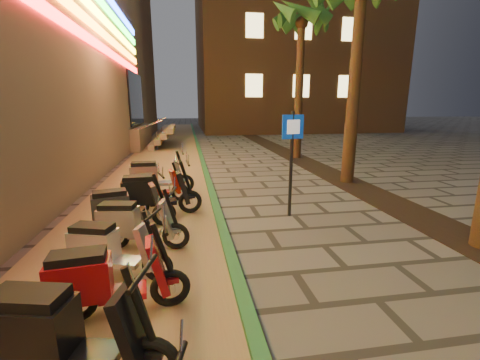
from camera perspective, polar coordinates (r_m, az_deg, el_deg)
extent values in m
plane|color=#474442|center=(3.86, 18.77, -27.45)|extent=(120.00, 120.00, 0.00)
cube|color=#8C7251|center=(12.82, -13.97, 1.72)|extent=(3.40, 60.00, 0.01)
cube|color=#256334|center=(12.78, -6.36, 2.20)|extent=(0.18, 60.00, 0.10)
cube|color=black|center=(9.45, 24.02, -3.08)|extent=(1.20, 40.00, 0.02)
cube|color=black|center=(20.74, -17.97, 13.49)|extent=(0.08, 5.00, 3.00)
cube|color=gray|center=(21.21, -23.06, 7.10)|extent=(5.00, 6.00, 1.20)
cube|color=#FF1414|center=(9.24, -30.40, 24.20)|extent=(0.06, 26.00, 0.28)
cube|color=gray|center=(20.76, -14.84, 6.35)|extent=(0.35, 5.00, 0.30)
cube|color=gray|center=(20.70, -13.92, 7.22)|extent=(0.35, 5.00, 0.30)
cube|color=gray|center=(20.65, -12.99, 8.09)|extent=(0.35, 5.00, 0.30)
cube|color=gray|center=(20.60, -12.05, 8.97)|extent=(0.35, 5.00, 0.30)
cylinder|color=silver|center=(18.72, -16.82, 8.91)|extent=(2.09, 0.06, 0.81)
cylinder|color=silver|center=(22.69, -15.57, 9.65)|extent=(2.09, 0.06, 0.81)
cube|color=brown|center=(37.47, 8.33, 28.61)|extent=(18.00, 16.00, 25.00)
cube|color=#FFE58C|center=(27.12, 2.51, 16.43)|extent=(1.40, 0.06, 1.80)
cube|color=#FFE58C|center=(28.21, 10.82, 16.09)|extent=(1.40, 0.06, 1.80)
cube|color=#FFE58C|center=(29.80, 18.34, 15.51)|extent=(1.40, 0.06, 1.80)
cube|color=#FFE58C|center=(27.74, 2.62, 25.75)|extent=(1.40, 0.06, 1.80)
cube|color=#FFE58C|center=(28.80, 11.24, 25.06)|extent=(1.40, 0.06, 1.80)
cube|color=#FFE58C|center=(30.36, 19.01, 24.00)|extent=(1.40, 0.06, 1.80)
cylinder|color=#472D19|center=(10.84, 19.56, 14.47)|extent=(0.40, 0.40, 5.70)
cylinder|color=#472D19|center=(15.42, 10.43, 14.87)|extent=(0.40, 0.40, 5.95)
sphere|color=#472D19|center=(15.80, 10.92, 25.70)|extent=(0.56, 0.56, 0.56)
cone|color=#224816|center=(16.22, 14.30, 26.87)|extent=(0.60, 1.93, 1.52)
cone|color=#224816|center=(16.65, 12.70, 26.57)|extent=(1.70, 1.86, 1.52)
cone|color=#224816|center=(16.76, 10.41, 26.58)|extent=(2.00, 0.93, 1.52)
cone|color=#224816|center=(16.48, 8.35, 26.88)|extent=(1.97, 1.48, 1.52)
cone|color=#224816|center=(15.94, 7.42, 27.39)|extent=(1.22, 2.02, 1.52)
cone|color=#224816|center=(15.38, 8.15, 27.90)|extent=(1.22, 2.02, 1.52)
cone|color=#224816|center=(15.07, 10.35, 28.14)|extent=(1.97, 1.48, 1.52)
cone|color=#224816|center=(15.17, 12.90, 27.93)|extent=(2.00, 0.93, 1.52)
cone|color=#224816|center=(15.63, 14.44, 27.40)|extent=(1.70, 1.86, 1.52)
cylinder|color=black|center=(7.18, 9.06, 2.60)|extent=(0.07, 0.07, 2.34)
cube|color=#0B3493|center=(7.06, 9.39, 9.31)|extent=(0.51, 0.14, 0.52)
cube|color=white|center=(7.04, 9.50, 9.30)|extent=(0.30, 0.08, 0.30)
torus|color=black|center=(3.81, -33.46, -24.65)|extent=(0.54, 0.22, 0.53)
cylinder|color=silver|center=(3.81, -33.46, -24.65)|extent=(0.16, 0.13, 0.14)
cube|color=black|center=(3.51, -25.42, -26.36)|extent=(0.63, 0.47, 0.08)
cube|color=black|center=(3.60, -32.99, -21.21)|extent=(0.78, 0.54, 0.51)
cube|color=black|center=(3.46, -33.63, -17.10)|extent=(0.69, 0.46, 0.12)
cube|color=black|center=(3.16, -18.42, -23.70)|extent=(0.36, 0.46, 0.72)
cylinder|color=black|center=(3.02, -17.38, -20.80)|extent=(0.29, 0.13, 0.75)
cylinder|color=black|center=(2.83, -16.85, -15.45)|extent=(0.18, 0.59, 0.04)
cube|color=black|center=(3.25, -15.48, -27.27)|extent=(0.25, 0.19, 0.06)
torus|color=black|center=(4.40, -27.21, -18.78)|extent=(0.51, 0.15, 0.50)
cylinder|color=silver|center=(4.40, -27.21, -18.78)|extent=(0.15, 0.11, 0.13)
torus|color=black|center=(4.30, -12.26, -18.24)|extent=(0.51, 0.15, 0.50)
cylinder|color=silver|center=(4.30, -12.26, -18.24)|extent=(0.15, 0.11, 0.13)
cube|color=maroon|center=(4.30, -19.98, -18.23)|extent=(0.56, 0.39, 0.08)
cube|color=maroon|center=(4.25, -26.56, -15.56)|extent=(0.71, 0.44, 0.48)
cube|color=black|center=(4.13, -26.96, -12.13)|extent=(0.63, 0.38, 0.12)
cube|color=maroon|center=(4.14, -14.41, -14.50)|extent=(0.30, 0.41, 0.68)
cylinder|color=black|center=(4.06, -13.60, -12.02)|extent=(0.27, 0.10, 0.71)
cylinder|color=black|center=(3.94, -13.13, -7.92)|extent=(0.11, 0.56, 0.04)
cube|color=maroon|center=(4.24, -12.34, -16.90)|extent=(0.23, 0.16, 0.06)
torus|color=black|center=(5.31, -24.88, -13.03)|extent=(0.48, 0.23, 0.47)
cylinder|color=silver|center=(5.31, -24.88, -13.03)|extent=(0.15, 0.12, 0.13)
torus|color=black|center=(4.86, -14.44, -14.67)|extent=(0.48, 0.23, 0.47)
cylinder|color=silver|center=(4.86, -14.44, -14.67)|extent=(0.15, 0.12, 0.13)
cube|color=white|center=(5.05, -20.04, -13.49)|extent=(0.57, 0.44, 0.07)
cube|color=white|center=(5.17, -24.48, -10.53)|extent=(0.71, 0.52, 0.45)
cube|color=black|center=(5.07, -24.76, -7.80)|extent=(0.62, 0.45, 0.11)
cube|color=white|center=(4.77, -16.09, -11.19)|extent=(0.34, 0.42, 0.64)
cylinder|color=black|center=(4.68, -15.52, -9.26)|extent=(0.26, 0.14, 0.67)
cylinder|color=black|center=(4.56, -15.22, -5.94)|extent=(0.20, 0.51, 0.04)
cube|color=white|center=(4.81, -14.52, -13.52)|extent=(0.23, 0.18, 0.05)
torus|color=black|center=(6.08, -21.20, -9.25)|extent=(0.50, 0.17, 0.49)
cylinder|color=silver|center=(6.08, -21.20, -9.25)|extent=(0.14, 0.11, 0.13)
torus|color=black|center=(5.79, -11.34, -9.73)|extent=(0.50, 0.17, 0.49)
cylinder|color=silver|center=(5.79, -11.34, -9.73)|extent=(0.14, 0.11, 0.13)
cube|color=#A1A1A9|center=(5.90, -16.51, -9.18)|extent=(0.56, 0.40, 0.07)
cube|color=#A1A1A9|center=(5.96, -20.74, -6.87)|extent=(0.71, 0.46, 0.47)
cube|color=black|center=(5.88, -20.95, -4.38)|extent=(0.62, 0.39, 0.11)
cube|color=#A1A1A9|center=(5.70, -12.78, -6.73)|extent=(0.31, 0.41, 0.66)
cylinder|color=black|center=(5.62, -12.23, -4.96)|extent=(0.26, 0.11, 0.69)
cylinder|color=black|center=(5.53, -11.90, -2.01)|extent=(0.13, 0.54, 0.04)
cube|color=#A1A1A9|center=(5.74, -11.39, -8.70)|extent=(0.23, 0.16, 0.06)
torus|color=black|center=(6.80, -22.45, -6.90)|extent=(0.51, 0.23, 0.51)
cylinder|color=silver|center=(6.80, -22.45, -6.90)|extent=(0.16, 0.13, 0.14)
torus|color=black|center=(6.90, -13.35, -5.93)|extent=(0.51, 0.23, 0.51)
cylinder|color=silver|center=(6.90, -13.35, -5.93)|extent=(0.16, 0.13, 0.14)
cube|color=#282A2E|center=(6.81, -17.96, -6.13)|extent=(0.60, 0.46, 0.08)
cube|color=#282A2E|center=(6.71, -22.00, -4.57)|extent=(0.76, 0.54, 0.49)
cube|color=black|center=(6.64, -22.20, -2.24)|extent=(0.67, 0.46, 0.12)
cube|color=#282A2E|center=(6.78, -14.62, -3.41)|extent=(0.35, 0.44, 0.69)
cylinder|color=black|center=(6.74, -14.15, -1.76)|extent=(0.28, 0.14, 0.72)
cylinder|color=black|center=(6.68, -13.89, 0.87)|extent=(0.19, 0.56, 0.04)
cube|color=#282A2E|center=(6.87, -13.40, -5.00)|extent=(0.24, 0.19, 0.06)
torus|color=black|center=(7.56, -17.88, -4.35)|extent=(0.56, 0.15, 0.55)
cylinder|color=silver|center=(7.56, -17.88, -4.35)|extent=(0.16, 0.12, 0.15)
torus|color=black|center=(7.57, -8.86, -3.83)|extent=(0.56, 0.15, 0.55)
cylinder|color=silver|center=(7.57, -8.86, -3.83)|extent=(0.16, 0.12, 0.15)
cube|color=black|center=(7.53, -13.46, -3.80)|extent=(0.61, 0.41, 0.08)
cube|color=black|center=(7.47, -17.40, -2.06)|extent=(0.78, 0.47, 0.53)
cube|color=black|center=(7.40, -17.56, 0.24)|extent=(0.69, 0.40, 0.13)
cube|color=black|center=(7.46, -10.09, -1.25)|extent=(0.32, 0.45, 0.75)
cylinder|color=black|center=(7.42, -9.58, 0.37)|extent=(0.30, 0.10, 0.79)
cylinder|color=black|center=(7.36, -9.27, 2.98)|extent=(0.10, 0.62, 0.05)
cube|color=black|center=(7.53, -8.89, -2.90)|extent=(0.25, 0.17, 0.06)
torus|color=black|center=(8.42, -17.21, -2.84)|extent=(0.47, 0.22, 0.46)
cylinder|color=silver|center=(8.42, -17.21, -2.84)|extent=(0.15, 0.12, 0.12)
torus|color=black|center=(8.62, -10.66, -2.09)|extent=(0.47, 0.22, 0.46)
cylinder|color=silver|center=(8.62, -10.66, -2.09)|extent=(0.15, 0.12, 0.12)
cube|color=maroon|center=(8.49, -13.96, -2.24)|extent=(0.56, 0.43, 0.07)
cube|color=maroon|center=(8.36, -16.85, -1.08)|extent=(0.70, 0.51, 0.45)
cube|color=black|center=(8.31, -16.97, 0.65)|extent=(0.61, 0.44, 0.11)
cube|color=maroon|center=(8.52, -11.55, -0.22)|extent=(0.33, 0.41, 0.63)
cylinder|color=black|center=(8.49, -11.20, 1.00)|extent=(0.25, 0.13, 0.66)
cylinder|color=black|center=(8.45, -10.99, 2.92)|extent=(0.19, 0.51, 0.04)
cube|color=maroon|center=(8.59, -10.69, -1.40)|extent=(0.22, 0.18, 0.05)
torus|color=black|center=(9.35, -17.04, -0.99)|extent=(0.55, 0.13, 0.55)
cylinder|color=silver|center=(9.35, -17.04, -0.99)|extent=(0.15, 0.11, 0.15)
torus|color=black|center=(9.33, -9.83, -0.63)|extent=(0.55, 0.13, 0.55)
cylinder|color=silver|center=(9.33, -9.83, -0.63)|extent=(0.15, 0.11, 0.15)
cube|color=silver|center=(9.31, -13.52, -0.57)|extent=(0.60, 0.39, 0.08)
cube|color=silver|center=(9.28, -16.65, 0.86)|extent=(0.76, 0.44, 0.52)
cube|color=black|center=(9.22, -16.77, 2.71)|extent=(0.67, 0.37, 0.13)
cube|color=silver|center=(9.24, -10.83, 1.47)|extent=(0.30, 0.43, 0.74)
cylinder|color=black|center=(9.21, -10.43, 2.77)|extent=(0.29, 0.09, 0.78)
cylinder|color=black|center=(9.16, -10.18, 4.85)|extent=(0.08, 0.61, 0.05)
cube|color=silver|center=(9.30, -9.86, 0.12)|extent=(0.24, 0.16, 0.06)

